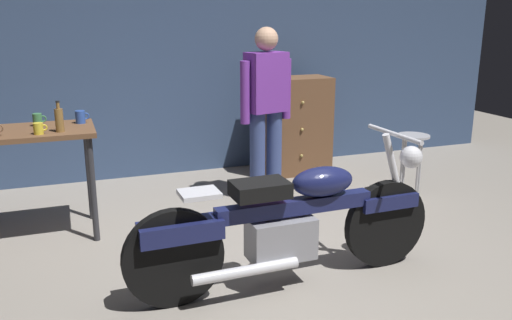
{
  "coord_description": "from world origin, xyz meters",
  "views": [
    {
      "loc": [
        -1.45,
        -3.16,
        1.77
      ],
      "look_at": [
        -0.04,
        0.7,
        0.65
      ],
      "focal_mm": 37.34,
      "sensor_mm": 36.0,
      "label": 1
    }
  ],
  "objects_px": {
    "motorcycle": "(290,221)",
    "mug_green_speckled": "(38,120)",
    "wooden_dresser": "(294,126)",
    "mug_blue_enamel": "(81,117)",
    "mug_yellow_tall": "(39,128)",
    "person_standing": "(266,107)",
    "shop_stool": "(412,149)",
    "bottle": "(59,119)"
  },
  "relations": [
    {
      "from": "wooden_dresser",
      "to": "mug_green_speckled",
      "type": "xyz_separation_m",
      "value": [
        -2.66,
        -0.86,
        0.4
      ]
    },
    {
      "from": "wooden_dresser",
      "to": "mug_yellow_tall",
      "type": "height_order",
      "value": "wooden_dresser"
    },
    {
      "from": "person_standing",
      "to": "wooden_dresser",
      "type": "relative_size",
      "value": 1.52
    },
    {
      "from": "wooden_dresser",
      "to": "mug_blue_enamel",
      "type": "distance_m",
      "value": 2.52
    },
    {
      "from": "mug_green_speckled",
      "to": "mug_blue_enamel",
      "type": "height_order",
      "value": "mug_blue_enamel"
    },
    {
      "from": "motorcycle",
      "to": "bottle",
      "type": "bearing_deg",
      "value": 135.96
    },
    {
      "from": "wooden_dresser",
      "to": "mug_blue_enamel",
      "type": "bearing_deg",
      "value": -159.79
    },
    {
      "from": "shop_stool",
      "to": "mug_green_speckled",
      "type": "distance_m",
      "value": 3.45
    },
    {
      "from": "mug_blue_enamel",
      "to": "bottle",
      "type": "height_order",
      "value": "bottle"
    },
    {
      "from": "motorcycle",
      "to": "person_standing",
      "type": "distance_m",
      "value": 1.81
    },
    {
      "from": "mug_green_speckled",
      "to": "shop_stool",
      "type": "bearing_deg",
      "value": -6.02
    },
    {
      "from": "mug_green_speckled",
      "to": "bottle",
      "type": "distance_m",
      "value": 0.34
    },
    {
      "from": "mug_green_speckled",
      "to": "mug_yellow_tall",
      "type": "xyz_separation_m",
      "value": [
        0.01,
        -0.33,
        -0.01
      ]
    },
    {
      "from": "motorcycle",
      "to": "mug_green_speckled",
      "type": "height_order",
      "value": "mug_green_speckled"
    },
    {
      "from": "shop_stool",
      "to": "mug_yellow_tall",
      "type": "height_order",
      "value": "mug_yellow_tall"
    },
    {
      "from": "mug_blue_enamel",
      "to": "bottle",
      "type": "bearing_deg",
      "value": -119.04
    },
    {
      "from": "person_standing",
      "to": "bottle",
      "type": "xyz_separation_m",
      "value": [
        -1.86,
        -0.39,
        0.07
      ]
    },
    {
      "from": "mug_blue_enamel",
      "to": "shop_stool",
      "type": "bearing_deg",
      "value": -6.72
    },
    {
      "from": "motorcycle",
      "to": "wooden_dresser",
      "type": "height_order",
      "value": "wooden_dresser"
    },
    {
      "from": "motorcycle",
      "to": "shop_stool",
      "type": "distance_m",
      "value": 2.22
    },
    {
      "from": "mug_blue_enamel",
      "to": "mug_yellow_tall",
      "type": "distance_m",
      "value": 0.46
    },
    {
      "from": "wooden_dresser",
      "to": "mug_blue_enamel",
      "type": "height_order",
      "value": "wooden_dresser"
    },
    {
      "from": "motorcycle",
      "to": "mug_green_speckled",
      "type": "relative_size",
      "value": 20.61
    },
    {
      "from": "person_standing",
      "to": "mug_green_speckled",
      "type": "bearing_deg",
      "value": -11.71
    },
    {
      "from": "person_standing",
      "to": "mug_yellow_tall",
      "type": "bearing_deg",
      "value": -2.42
    },
    {
      "from": "person_standing",
      "to": "mug_yellow_tall",
      "type": "relative_size",
      "value": 16.22
    },
    {
      "from": "person_standing",
      "to": "mug_blue_enamel",
      "type": "distance_m",
      "value": 1.7
    },
    {
      "from": "motorcycle",
      "to": "shop_stool",
      "type": "height_order",
      "value": "motorcycle"
    },
    {
      "from": "person_standing",
      "to": "mug_green_speckled",
      "type": "xyz_separation_m",
      "value": [
        -2.02,
        -0.09,
        0.03
      ]
    },
    {
      "from": "mug_green_speckled",
      "to": "bottle",
      "type": "height_order",
      "value": "bottle"
    },
    {
      "from": "mug_green_speckled",
      "to": "mug_blue_enamel",
      "type": "relative_size",
      "value": 0.94
    },
    {
      "from": "wooden_dresser",
      "to": "mug_green_speckled",
      "type": "height_order",
      "value": "wooden_dresser"
    },
    {
      "from": "motorcycle",
      "to": "bottle",
      "type": "height_order",
      "value": "bottle"
    },
    {
      "from": "motorcycle",
      "to": "shop_stool",
      "type": "relative_size",
      "value": 3.42
    },
    {
      "from": "bottle",
      "to": "mug_green_speckled",
      "type": "bearing_deg",
      "value": 119.11
    },
    {
      "from": "motorcycle",
      "to": "mug_green_speckled",
      "type": "bearing_deg",
      "value": 133.25
    },
    {
      "from": "mug_blue_enamel",
      "to": "bottle",
      "type": "xyz_separation_m",
      "value": [
        -0.17,
        -0.3,
        0.04
      ]
    },
    {
      "from": "motorcycle",
      "to": "mug_yellow_tall",
      "type": "bearing_deg",
      "value": 139.71
    },
    {
      "from": "mug_green_speckled",
      "to": "mug_yellow_tall",
      "type": "relative_size",
      "value": 1.03
    },
    {
      "from": "person_standing",
      "to": "shop_stool",
      "type": "distance_m",
      "value": 1.51
    },
    {
      "from": "shop_stool",
      "to": "bottle",
      "type": "distance_m",
      "value": 3.27
    },
    {
      "from": "shop_stool",
      "to": "wooden_dresser",
      "type": "distance_m",
      "value": 1.43
    }
  ]
}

